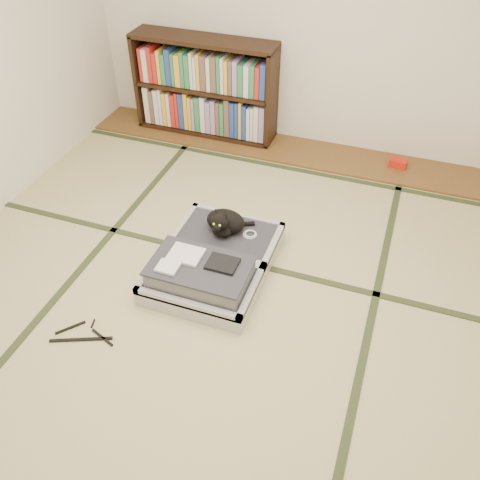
% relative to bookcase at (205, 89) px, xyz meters
% --- Properties ---
extents(floor, '(4.50, 4.50, 0.00)m').
position_rel_bookcase_xyz_m(floor, '(0.91, -2.07, -0.45)').
color(floor, tan).
rests_on(floor, ground).
extents(wood_strip, '(4.00, 0.50, 0.02)m').
position_rel_bookcase_xyz_m(wood_strip, '(0.91, -0.07, -0.44)').
color(wood_strip, brown).
rests_on(wood_strip, ground).
extents(red_item, '(0.16, 0.11, 0.07)m').
position_rel_bookcase_xyz_m(red_item, '(1.87, -0.04, -0.40)').
color(red_item, red).
rests_on(red_item, wood_strip).
extents(room_shell, '(4.50, 4.50, 4.50)m').
position_rel_bookcase_xyz_m(room_shell, '(0.91, -2.07, 1.01)').
color(room_shell, white).
rests_on(room_shell, ground).
extents(tatami_borders, '(4.00, 4.50, 0.01)m').
position_rel_bookcase_xyz_m(tatami_borders, '(0.91, -1.58, -0.45)').
color(tatami_borders, '#2D381E').
rests_on(tatami_borders, ground).
extents(bookcase, '(1.35, 0.31, 0.92)m').
position_rel_bookcase_xyz_m(bookcase, '(0.00, 0.00, 0.00)').
color(bookcase, black).
rests_on(bookcase, wood_strip).
extents(suitcase, '(0.73, 0.98, 0.29)m').
position_rel_bookcase_xyz_m(suitcase, '(0.81, -1.86, -0.35)').
color(suitcase, '#AFAFB4').
rests_on(suitcase, floor).
extents(cat, '(0.33, 0.33, 0.26)m').
position_rel_bookcase_xyz_m(cat, '(0.79, -1.56, -0.21)').
color(cat, black).
rests_on(cat, suitcase).
extents(cable_coil, '(0.10, 0.10, 0.02)m').
position_rel_bookcase_xyz_m(cable_coil, '(0.97, -1.53, -0.30)').
color(cable_coil, white).
rests_on(cable_coil, suitcase).
extents(hanger, '(0.39, 0.25, 0.01)m').
position_rel_bookcase_xyz_m(hanger, '(0.27, -2.63, -0.44)').
color(hanger, black).
rests_on(hanger, floor).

